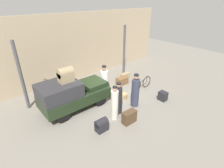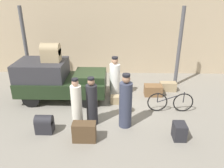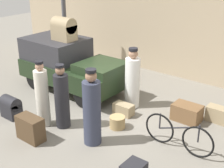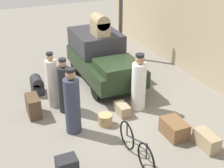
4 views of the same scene
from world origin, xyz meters
TOP-DOWN VIEW (x-y plane):
  - ground_plane at (0.00, 0.00)m, footprint 30.00×30.00m
  - station_building_facade at (0.00, 4.08)m, footprint 16.00×0.15m
  - canopy_pillar_left at (-3.85, 2.38)m, footprint 0.17×0.17m
  - truck at (-2.06, 0.81)m, footprint 3.56×1.70m
  - bicycle at (2.40, -0.15)m, footprint 1.72×0.04m
  - wicker_basket at (0.72, -0.24)m, footprint 0.41×0.41m
  - porter_with_bicycle at (-0.90, -1.30)m, footprint 0.35×0.35m
  - porter_carrying_trunk at (0.30, 1.03)m, footprint 0.43×0.43m
  - conductor_in_dark_uniform at (-0.44, -1.05)m, footprint 0.38×0.38m
  - porter_standing_middle at (0.68, -1.15)m, footprint 0.42×0.42m
  - suitcase_black_upright at (-0.58, -1.99)m, footprint 0.70×0.36m
  - trunk_large_brown at (0.42, 0.44)m, footprint 0.57×0.31m
  - trunk_barrel_dark at (-1.92, -1.60)m, footprint 0.55×0.37m
  - trunk_umber_medium at (2.71, 1.69)m, footprint 0.72×0.34m
  - suitcase_small_leather at (1.97, 1.23)m, footprint 0.76×0.50m
  - trunk_on_truck_roof at (-2.22, 0.81)m, footprint 0.72×0.50m

SIDE VIEW (x-z plane):
  - ground_plane at x=0.00m, z-range 0.00..0.00m
  - wicker_basket at x=0.72m, z-range 0.00..0.32m
  - trunk_large_brown at x=0.42m, z-range 0.00..0.32m
  - trunk_umber_medium at x=2.71m, z-range 0.00..0.42m
  - suitcase_small_leather at x=1.97m, z-range 0.00..0.46m
  - suitcase_black_upright at x=-0.58m, z-range 0.00..0.61m
  - trunk_barrel_dark at x=-1.92m, z-range 0.01..0.62m
  - bicycle at x=2.40m, z-range -0.02..0.79m
  - conductor_in_dark_uniform at x=-0.44m, z-range -0.07..1.64m
  - porter_carrying_trunk at x=0.30m, z-range -0.08..1.70m
  - porter_with_bicycle at x=-0.90m, z-range -0.07..1.70m
  - porter_standing_middle at x=0.68m, z-range -0.08..1.79m
  - truck at x=-2.06m, z-range 0.06..1.71m
  - canopy_pillar_left at x=-3.85m, z-range 0.00..3.65m
  - trunk_on_truck_roof at x=-2.22m, z-range 1.65..2.38m
  - station_building_facade at x=0.00m, z-range 0.00..4.50m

